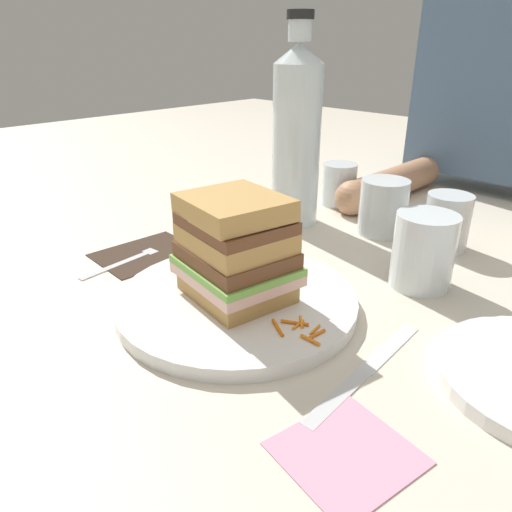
{
  "coord_description": "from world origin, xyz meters",
  "views": [
    {
      "loc": [
        0.35,
        -0.34,
        0.29
      ],
      "look_at": [
        -0.02,
        0.03,
        0.06
      ],
      "focal_mm": 33.94,
      "sensor_mm": 36.0,
      "label": 1
    }
  ],
  "objects_px": {
    "main_plate": "(238,300)",
    "water_bottle": "(296,135)",
    "sandwich": "(237,249)",
    "empty_tumbler_0": "(447,222)",
    "empty_tumbler_1": "(383,207)",
    "napkin_dark": "(146,253)",
    "knife": "(363,372)",
    "empty_tumbler_2": "(339,184)",
    "napkin_pink": "(346,453)",
    "fork": "(134,256)",
    "juice_glass": "(423,254)"
  },
  "relations": [
    {
      "from": "sandwich",
      "to": "juice_glass",
      "type": "relative_size",
      "value": 1.46
    },
    {
      "from": "knife",
      "to": "juice_glass",
      "type": "height_order",
      "value": "juice_glass"
    },
    {
      "from": "water_bottle",
      "to": "napkin_pink",
      "type": "bearing_deg",
      "value": -44.5
    },
    {
      "from": "water_bottle",
      "to": "main_plate",
      "type": "bearing_deg",
      "value": -61.64
    },
    {
      "from": "empty_tumbler_2",
      "to": "empty_tumbler_1",
      "type": "bearing_deg",
      "value": -27.5
    },
    {
      "from": "fork",
      "to": "knife",
      "type": "distance_m",
      "value": 0.38
    },
    {
      "from": "sandwich",
      "to": "water_bottle",
      "type": "distance_m",
      "value": 0.31
    },
    {
      "from": "empty_tumbler_0",
      "to": "napkin_pink",
      "type": "xyz_separation_m",
      "value": [
        0.13,
        -0.43,
        -0.04
      ]
    },
    {
      "from": "main_plate",
      "to": "sandwich",
      "type": "xyz_separation_m",
      "value": [
        -0.0,
        0.0,
        0.07
      ]
    },
    {
      "from": "fork",
      "to": "napkin_pink",
      "type": "distance_m",
      "value": 0.44
    },
    {
      "from": "fork",
      "to": "empty_tumbler_0",
      "type": "height_order",
      "value": "empty_tumbler_0"
    },
    {
      "from": "napkin_dark",
      "to": "water_bottle",
      "type": "relative_size",
      "value": 0.42
    },
    {
      "from": "sandwich",
      "to": "juice_glass",
      "type": "bearing_deg",
      "value": 58.41
    },
    {
      "from": "juice_glass",
      "to": "empty_tumbler_2",
      "type": "height_order",
      "value": "juice_glass"
    },
    {
      "from": "main_plate",
      "to": "empty_tumbler_1",
      "type": "bearing_deg",
      "value": 91.51
    },
    {
      "from": "sandwich",
      "to": "napkin_pink",
      "type": "xyz_separation_m",
      "value": [
        0.22,
        -0.09,
        -0.07
      ]
    },
    {
      "from": "empty_tumbler_1",
      "to": "empty_tumbler_2",
      "type": "distance_m",
      "value": 0.16
    },
    {
      "from": "fork",
      "to": "napkin_pink",
      "type": "relative_size",
      "value": 1.71
    },
    {
      "from": "water_bottle",
      "to": "empty_tumbler_2",
      "type": "bearing_deg",
      "value": 91.78
    },
    {
      "from": "napkin_dark",
      "to": "empty_tumbler_0",
      "type": "bearing_deg",
      "value": 47.83
    },
    {
      "from": "napkin_dark",
      "to": "empty_tumbler_0",
      "type": "distance_m",
      "value": 0.45
    },
    {
      "from": "empty_tumbler_1",
      "to": "juice_glass",
      "type": "bearing_deg",
      "value": -42.9
    },
    {
      "from": "napkin_dark",
      "to": "empty_tumbler_1",
      "type": "bearing_deg",
      "value": 57.98
    },
    {
      "from": "fork",
      "to": "knife",
      "type": "relative_size",
      "value": 0.83
    },
    {
      "from": "sandwich",
      "to": "water_bottle",
      "type": "xyz_separation_m",
      "value": [
        -0.14,
        0.27,
        0.07
      ]
    },
    {
      "from": "sandwich",
      "to": "napkin_pink",
      "type": "bearing_deg",
      "value": -22.83
    },
    {
      "from": "empty_tumbler_1",
      "to": "empty_tumbler_0",
      "type": "bearing_deg",
      "value": 6.98
    },
    {
      "from": "main_plate",
      "to": "napkin_dark",
      "type": "height_order",
      "value": "main_plate"
    },
    {
      "from": "fork",
      "to": "napkin_dark",
      "type": "bearing_deg",
      "value": 95.53
    },
    {
      "from": "juice_glass",
      "to": "empty_tumbler_1",
      "type": "distance_m",
      "value": 0.18
    },
    {
      "from": "sandwich",
      "to": "empty_tumbler_0",
      "type": "xyz_separation_m",
      "value": [
        0.09,
        0.34,
        -0.03
      ]
    },
    {
      "from": "sandwich",
      "to": "knife",
      "type": "bearing_deg",
      "value": -0.54
    },
    {
      "from": "main_plate",
      "to": "water_bottle",
      "type": "bearing_deg",
      "value": 118.36
    },
    {
      "from": "empty_tumbler_0",
      "to": "empty_tumbler_2",
      "type": "distance_m",
      "value": 0.25
    },
    {
      "from": "water_bottle",
      "to": "sandwich",
      "type": "bearing_deg",
      "value": -61.71
    },
    {
      "from": "main_plate",
      "to": "sandwich",
      "type": "bearing_deg",
      "value": 174.87
    },
    {
      "from": "knife",
      "to": "napkin_pink",
      "type": "xyz_separation_m",
      "value": [
        0.05,
        -0.09,
        -0.0
      ]
    },
    {
      "from": "empty_tumbler_0",
      "to": "empty_tumbler_1",
      "type": "distance_m",
      "value": 0.1
    },
    {
      "from": "main_plate",
      "to": "napkin_dark",
      "type": "bearing_deg",
      "value": 177.79
    },
    {
      "from": "empty_tumbler_0",
      "to": "napkin_pink",
      "type": "distance_m",
      "value": 0.45
    },
    {
      "from": "main_plate",
      "to": "water_bottle",
      "type": "xyz_separation_m",
      "value": [
        -0.14,
        0.27,
        0.14
      ]
    },
    {
      "from": "knife",
      "to": "fork",
      "type": "bearing_deg",
      "value": -178.11
    },
    {
      "from": "knife",
      "to": "juice_glass",
      "type": "bearing_deg",
      "value": 104.27
    },
    {
      "from": "sandwich",
      "to": "fork",
      "type": "xyz_separation_m",
      "value": [
        -0.21,
        -0.01,
        -0.07
      ]
    },
    {
      "from": "knife",
      "to": "empty_tumbler_0",
      "type": "relative_size",
      "value": 2.39
    },
    {
      "from": "empty_tumbler_2",
      "to": "napkin_dark",
      "type": "bearing_deg",
      "value": -98.79
    },
    {
      "from": "main_plate",
      "to": "empty_tumbler_2",
      "type": "height_order",
      "value": "empty_tumbler_2"
    },
    {
      "from": "knife",
      "to": "empty_tumbler_1",
      "type": "relative_size",
      "value": 2.27
    },
    {
      "from": "knife",
      "to": "water_bottle",
      "type": "relative_size",
      "value": 0.61
    },
    {
      "from": "main_plate",
      "to": "water_bottle",
      "type": "height_order",
      "value": "water_bottle"
    }
  ]
}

